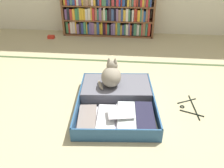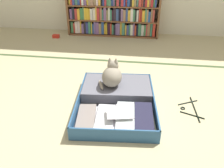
{
  "view_description": "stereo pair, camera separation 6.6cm",
  "coord_description": "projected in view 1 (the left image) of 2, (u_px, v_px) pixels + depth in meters",
  "views": [
    {
      "loc": [
        0.01,
        -1.5,
        1.23
      ],
      "look_at": [
        -0.16,
        0.21,
        0.23
      ],
      "focal_mm": 36.95,
      "sensor_mm": 36.0,
      "label": 1
    },
    {
      "loc": [
        0.08,
        -1.49,
        1.23
      ],
      "look_at": [
        -0.16,
        0.21,
        0.23
      ],
      "focal_mm": 36.95,
      "sensor_mm": 36.0,
      "label": 2
    }
  ],
  "objects": [
    {
      "name": "ground_plane",
      "position": [
        128.0,
        122.0,
        1.91
      ],
      "size": [
        10.0,
        10.0,
        0.0
      ],
      "primitive_type": "plane",
      "color": "tan"
    },
    {
      "name": "tatami_border",
      "position": [
        132.0,
        62.0,
        2.94
      ],
      "size": [
        4.8,
        0.05,
        0.0
      ],
      "color": "#384C2A",
      "rests_on": "ground_plane"
    },
    {
      "name": "bookshelf",
      "position": [
        108.0,
        13.0,
        3.7
      ],
      "size": [
        1.47,
        0.26,
        0.73
      ],
      "color": "brown",
      "rests_on": "ground_plane"
    },
    {
      "name": "open_suitcase",
      "position": [
        117.0,
        99.0,
        2.12
      ],
      "size": [
        0.75,
        0.93,
        0.12
      ],
      "color": "#295480",
      "rests_on": "ground_plane"
    },
    {
      "name": "black_cat",
      "position": [
        111.0,
        75.0,
        2.15
      ],
      "size": [
        0.24,
        0.24,
        0.27
      ],
      "color": "gray",
      "rests_on": "open_suitcase"
    },
    {
      "name": "clothes_hanger",
      "position": [
        190.0,
        107.0,
        2.08
      ],
      "size": [
        0.2,
        0.38,
        0.01
      ],
      "color": "black",
      "rests_on": "ground_plane"
    },
    {
      "name": "small_red_pouch",
      "position": [
        51.0,
        37.0,
        3.7
      ],
      "size": [
        0.1,
        0.07,
        0.05
      ],
      "color": "red",
      "rests_on": "ground_plane"
    }
  ]
}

